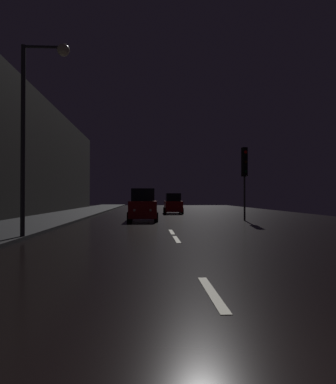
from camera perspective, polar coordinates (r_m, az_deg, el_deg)
name	(u,v)px	position (r m, az deg, el deg)	size (l,w,h in m)	color
ground	(162,218)	(27.41, -0.90, -4.01)	(27.49, 84.00, 0.02)	black
sidewalk_left	(59,217)	(28.15, -16.47, -3.72)	(4.40, 84.00, 0.15)	#28282B
building_facade_left	(4,143)	(25.77, -23.94, 6.96)	(0.80, 63.00, 9.95)	#2D2B28
lane_centerline	(180,245)	(11.89, 1.90, -8.15)	(0.16, 12.45, 0.01)	beige
traffic_light_far_right	(245,168)	(24.64, 11.73, 3.72)	(0.37, 0.48, 4.77)	#38383A
streetlamp_overhead	(37,109)	(14.20, -19.62, 11.98)	(1.70, 0.44, 6.99)	#2D2D30
car_approaching_headlights	(143,206)	(24.19, -3.88, -2.16)	(1.91, 4.13, 2.08)	maroon
car_distant_taillights	(173,204)	(34.46, 0.79, -1.90)	(1.72, 3.73, 1.88)	maroon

